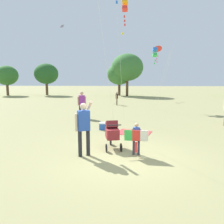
{
  "coord_description": "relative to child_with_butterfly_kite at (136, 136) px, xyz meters",
  "views": [
    {
      "loc": [
        0.09,
        -6.97,
        2.56
      ],
      "look_at": [
        -0.35,
        1.14,
        1.3
      ],
      "focal_mm": 35.86,
      "sensor_mm": 36.0,
      "label": 1
    }
  ],
  "objects": [
    {
      "name": "ground_plane",
      "position": [
        -0.5,
        -0.21,
        -0.65
      ],
      "size": [
        120.0,
        120.0,
        0.0
      ],
      "primitive_type": "plane",
      "color": "#938E5B"
    },
    {
      "name": "treeline_distant",
      "position": [
        3.73,
        24.49,
        2.64
      ],
      "size": [
        40.5,
        5.46,
        5.77
      ],
      "color": "brown",
      "rests_on": "ground"
    },
    {
      "name": "child_with_butterfly_kite",
      "position": [
        0.0,
        0.0,
        0.0
      ],
      "size": [
        0.78,
        0.37,
        1.08
      ],
      "color": "#33384C",
      "rests_on": "ground"
    },
    {
      "name": "person_adult_flyer",
      "position": [
        -1.71,
        -0.17,
        0.41
      ],
      "size": [
        0.57,
        0.67,
        1.83
      ],
      "color": "#232328",
      "rests_on": "ground"
    },
    {
      "name": "stroller",
      "position": [
        -0.84,
        0.69,
        -0.04
      ],
      "size": [
        0.66,
        1.12,
        1.03
      ],
      "color": "black",
      "rests_on": "ground"
    },
    {
      "name": "kite_orange_delta",
      "position": [
        2.27,
        11.52,
        4.14
      ],
      "size": [
        0.91,
        3.8,
        5.08
      ],
      "color": "red",
      "rests_on": "ground"
    },
    {
      "name": "kite_green_novelty",
      "position": [
        2.0,
        11.14,
        3.86
      ],
      "size": [
        0.72,
        3.71,
        4.9
      ],
      "color": "blue",
      "rests_on": "ground"
    },
    {
      "name": "kite_blue_high",
      "position": [
        -0.41,
        6.36,
        5.94
      ],
      "size": [
        0.62,
        1.67,
        6.98
      ],
      "color": "#F4A319",
      "rests_on": "ground"
    },
    {
      "name": "distant_kites_cluster",
      "position": [
        -5.41,
        21.65,
        11.1
      ],
      "size": [
        30.65,
        9.76,
        10.1
      ],
      "color": "black"
    },
    {
      "name": "person_red_shirt",
      "position": [
        -1.08,
        13.54,
        0.09
      ],
      "size": [
        0.21,
        0.39,
        1.24
      ],
      "color": "#7F705B",
      "rests_on": "ground"
    },
    {
      "name": "person_couple_left",
      "position": [
        -3.07,
        6.72,
        0.34
      ],
      "size": [
        0.51,
        0.34,
        1.68
      ],
      "color": "#232328",
      "rests_on": "ground"
    },
    {
      "name": "picnic_blanket",
      "position": [
        0.05,
        3.01,
        -0.64
      ],
      "size": [
        1.79,
        1.54,
        0.02
      ],
      "primitive_type": "cube",
      "rotation": [
        0.0,
        0.0,
        -0.31
      ],
      "color": "#CC3D3D",
      "rests_on": "ground"
    },
    {
      "name": "cooler_box",
      "position": [
        -1.4,
        3.61,
        -0.47
      ],
      "size": [
        0.45,
        0.33,
        0.35
      ],
      "color": "#2D5BB7",
      "rests_on": "ground"
    }
  ]
}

